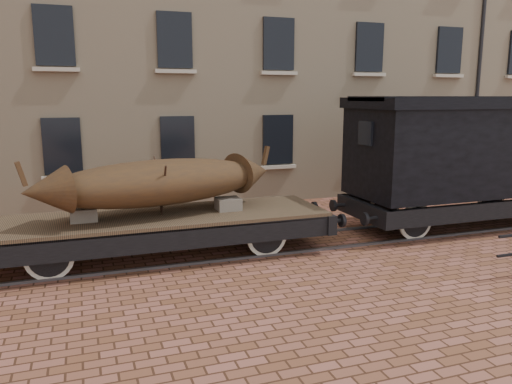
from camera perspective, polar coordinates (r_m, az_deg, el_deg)
name	(u,v)px	position (r m, az deg, el deg)	size (l,w,h in m)	color
ground	(313,242)	(12.94, 6.49, -5.68)	(90.00, 90.00, 0.00)	brown
warehouse_cream	(278,19)	(23.01, 2.58, 19.17)	(40.00, 10.19, 14.00)	beige
rail_track	(313,241)	(12.93, 6.49, -5.55)	(30.00, 1.52, 0.06)	#59595E
flatcar_wagon	(160,224)	(11.62, -10.93, -3.58)	(8.62, 2.34, 1.30)	brown
iron_boat	(160,182)	(11.42, -10.86, 1.13)	(5.84, 2.73, 1.44)	#472E17
goods_van	(462,147)	(15.02, 22.45, 4.82)	(7.10, 2.59, 3.67)	black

